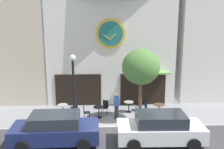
{
  "coord_description": "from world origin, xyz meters",
  "views": [
    {
      "loc": [
        -0.34,
        -13.44,
        6.05
      ],
      "look_at": [
        0.34,
        2.08,
        2.71
      ],
      "focal_mm": 40.2,
      "sensor_mm": 36.0,
      "label": 1
    }
  ],
  "objects": [
    {
      "name": "street_tree",
      "position": [
        2.0,
        0.99,
        3.36
      ],
      "size": [
        2.24,
        2.02,
        4.45
      ],
      "color": "brown",
      "rests_on": "ground_plane"
    },
    {
      "name": "cafe_table_near_door",
      "position": [
        -2.86,
        2.09,
        0.51
      ],
      "size": [
        0.66,
        0.66,
        0.74
      ],
      "color": "black",
      "rests_on": "ground_plane"
    },
    {
      "name": "pedestrian_blue",
      "position": [
        0.59,
        1.45,
        0.86
      ],
      "size": [
        0.44,
        0.44,
        1.67
      ],
      "color": "#2D2D38",
      "rests_on": "ground_plane"
    },
    {
      "name": "cafe_table_center_right",
      "position": [
        3.39,
        1.91,
        0.53
      ],
      "size": [
        0.72,
        0.72,
        0.74
      ],
      "color": "black",
      "rests_on": "ground_plane"
    },
    {
      "name": "cafe_chair_facing_wall",
      "position": [
        -2.08,
        2.4,
        0.53
      ],
      "size": [
        0.52,
        0.52,
        0.9
      ],
      "color": "black",
      "rests_on": "ground_plane"
    },
    {
      "name": "parked_car_white",
      "position": [
        2.59,
        -1.84,
        0.76
      ],
      "size": [
        4.34,
        2.1,
        1.55
      ],
      "color": "white",
      "rests_on": "ground_plane"
    },
    {
      "name": "cafe_chair_curbside",
      "position": [
        2.28,
        2.77,
        0.53
      ],
      "size": [
        0.42,
        0.42,
        0.9
      ],
      "color": "black",
      "rests_on": "ground_plane"
    },
    {
      "name": "cafe_chair_facing_street",
      "position": [
        -0.11,
        2.31,
        0.53
      ],
      "size": [
        0.52,
        0.52,
        0.9
      ],
      "color": "black",
      "rests_on": "ground_plane"
    },
    {
      "name": "cafe_chair_corner",
      "position": [
        -1.35,
        1.36,
        0.53
      ],
      "size": [
        0.44,
        0.44,
        0.9
      ],
      "color": "black",
      "rests_on": "ground_plane"
    },
    {
      "name": "parked_car_navy",
      "position": [
        -2.65,
        -1.69,
        0.76
      ],
      "size": [
        4.36,
        2.13,
        1.55
      ],
      "color": "navy",
      "rests_on": "ground_plane"
    },
    {
      "name": "cafe_table_center_left",
      "position": [
        -0.52,
        1.63,
        0.52
      ],
      "size": [
        0.71,
        0.71,
        0.73
      ],
      "color": "black",
      "rests_on": "ground_plane"
    },
    {
      "name": "street_lamp",
      "position": [
        -1.99,
        0.95,
        2.1
      ],
      "size": [
        0.36,
        0.36,
        4.14
      ],
      "color": "black",
      "rests_on": "ground_plane"
    },
    {
      "name": "neighbor_building_right",
      "position": [
        8.79,
        6.19,
        7.6
      ],
      "size": [
        6.55,
        4.06,
        15.2
      ],
      "color": "silver",
      "rests_on": "ground_plane"
    },
    {
      "name": "cafe_table_leftmost",
      "position": [
        1.49,
        2.54,
        0.49
      ],
      "size": [
        0.66,
        0.66,
        0.72
      ],
      "color": "black",
      "rests_on": "ground_plane"
    },
    {
      "name": "clock_building",
      "position": [
        0.34,
        5.3,
        5.35
      ],
      "size": [
        9.39,
        3.58,
        10.29
      ],
      "color": "silver",
      "rests_on": "ground_plane"
    },
    {
      "name": "ground_plane",
      "position": [
        0.0,
        -1.04,
        -0.02
      ],
      "size": [
        26.55,
        10.43,
        0.13
      ],
      "color": "gray"
    },
    {
      "name": "cafe_chair_outer",
      "position": [
        2.59,
        1.74,
        0.53
      ],
      "size": [
        0.45,
        0.45,
        0.9
      ],
      "color": "black",
      "rests_on": "ground_plane"
    }
  ]
}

